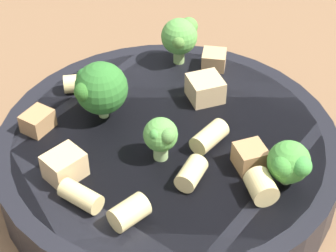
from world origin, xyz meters
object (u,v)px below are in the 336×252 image
object	(u,v)px
broccoli_floret_0	(289,162)
chicken_chunk_2	(214,60)
chicken_chunk_1	(64,166)
chicken_chunk_4	(250,157)
rigatoni_0	(209,137)
broccoli_floret_3	(180,36)
rigatoni_2	(81,196)
broccoli_floret_1	(100,88)
rigatoni_4	(191,173)
rigatoni_1	(80,83)
rigatoni_3	(129,212)
rigatoni_5	(261,187)
chicken_chunk_3	(205,89)
pasta_bowl	(168,151)
broccoli_floret_2	(161,136)

from	to	relation	value
broccoli_floret_0	chicken_chunk_2	bearing A→B (deg)	-104.34
chicken_chunk_1	chicken_chunk_4	xyz separation A→B (m)	(-0.11, 0.06, -0.00)
broccoli_floret_0	chicken_chunk_2	size ratio (longest dim) A/B	1.62
chicken_chunk_2	chicken_chunk_4	distance (m)	0.12
chicken_chunk_4	rigatoni_0	bearing A→B (deg)	-69.92
rigatoni_0	chicken_chunk_4	bearing A→B (deg)	110.08
broccoli_floret_0	rigatoni_0	xyz separation A→B (m)	(0.02, -0.06, -0.01)
broccoli_floret_3	rigatoni_2	world-z (taller)	broccoli_floret_3
broccoli_floret_1	chicken_chunk_1	size ratio (longest dim) A/B	1.83
rigatoni_2	chicken_chunk_4	distance (m)	0.12
chicken_chunk_1	chicken_chunk_2	xyz separation A→B (m)	(-0.16, -0.06, -0.00)
broccoli_floret_0	rigatoni_4	size ratio (longest dim) A/B	1.35
rigatoni_0	rigatoni_1	distance (m)	0.12
rigatoni_3	rigatoni_4	bearing A→B (deg)	-169.17
rigatoni_5	chicken_chunk_3	size ratio (longest dim) A/B	0.80
chicken_chunk_1	rigatoni_5	bearing A→B (deg)	141.49
rigatoni_4	rigatoni_5	distance (m)	0.05
chicken_chunk_3	broccoli_floret_3	bearing A→B (deg)	-99.74
pasta_bowl	chicken_chunk_4	world-z (taller)	chicken_chunk_4
broccoli_floret_3	rigatoni_5	size ratio (longest dim) A/B	2.00
rigatoni_1	rigatoni_2	xyz separation A→B (m)	(0.05, 0.11, -0.00)
rigatoni_0	rigatoni_3	distance (m)	0.09
rigatoni_0	chicken_chunk_3	size ratio (longest dim) A/B	1.13
broccoli_floret_3	rigatoni_0	distance (m)	0.11
broccoli_floret_3	rigatoni_4	bearing A→B (deg)	61.77
broccoli_floret_2	chicken_chunk_1	xyz separation A→B (m)	(0.07, -0.02, -0.01)
pasta_bowl	rigatoni_2	distance (m)	0.09
chicken_chunk_3	pasta_bowl	bearing A→B (deg)	27.26
broccoli_floret_2	rigatoni_5	world-z (taller)	broccoli_floret_2
rigatoni_4	chicken_chunk_1	bearing A→B (deg)	-33.72
broccoli_floret_3	rigatoni_5	bearing A→B (deg)	77.31
broccoli_floret_1	rigatoni_3	distance (m)	0.11
rigatoni_0	rigatoni_2	xyz separation A→B (m)	(0.10, 0.01, -0.00)
rigatoni_5	broccoli_floret_2	bearing A→B (deg)	-59.55
rigatoni_4	chicken_chunk_3	bearing A→B (deg)	-129.02
rigatoni_4	chicken_chunk_1	world-z (taller)	chicken_chunk_1
broccoli_floret_3	chicken_chunk_3	world-z (taller)	broccoli_floret_3
rigatoni_5	chicken_chunk_3	distance (m)	0.11
rigatoni_4	chicken_chunk_1	size ratio (longest dim) A/B	0.95
pasta_bowl	broccoli_floret_1	distance (m)	0.07
broccoli_floret_2	rigatoni_1	size ratio (longest dim) A/B	1.26
broccoli_floret_2	chicken_chunk_2	xyz separation A→B (m)	(-0.10, -0.08, -0.01)
pasta_bowl	rigatoni_1	xyz separation A→B (m)	(0.03, -0.08, 0.02)
pasta_bowl	chicken_chunk_4	xyz separation A→B (m)	(-0.03, 0.06, 0.02)
chicken_chunk_3	chicken_chunk_4	xyz separation A→B (m)	(0.02, 0.08, -0.00)
broccoli_floret_0	rigatoni_1	size ratio (longest dim) A/B	1.23
rigatoni_2	rigatoni_3	distance (m)	0.04
broccoli_floret_3	chicken_chunk_2	distance (m)	0.04
broccoli_floret_0	rigatoni_4	distance (m)	0.06
rigatoni_4	rigatoni_5	size ratio (longest dim) A/B	1.17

